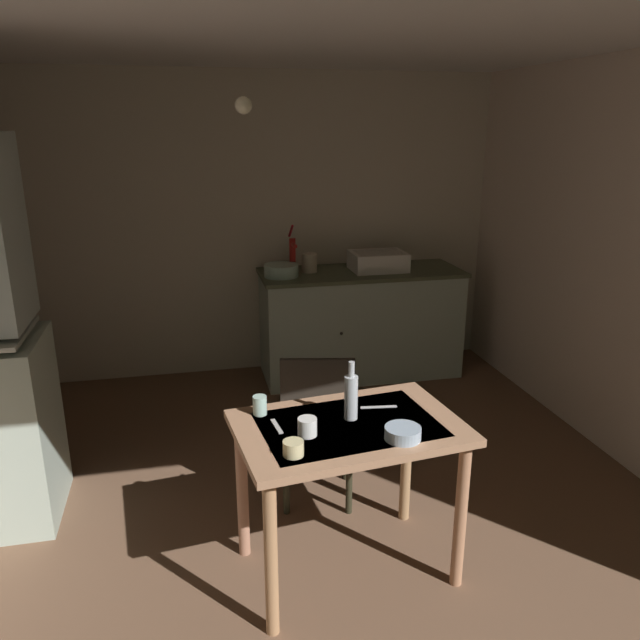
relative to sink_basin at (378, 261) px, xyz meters
name	(u,v)px	position (x,y,z in m)	size (l,w,h in m)	color
ground_plane	(277,483)	(-1.10, -1.55, -0.97)	(5.29, 5.29, 0.00)	brown
wall_back	(238,227)	(-1.10, 0.37, 0.25)	(4.39, 0.10, 2.45)	beige
wall_right	(629,264)	(1.09, -1.55, 0.25)	(0.10, 3.85, 2.45)	beige
ceiling_slab	(265,21)	(-1.10, -1.55, 1.53)	(4.39, 3.85, 0.10)	silver
counter_cabinet	(360,323)	(-0.14, 0.00, -0.52)	(1.65, 0.64, 0.89)	#A7B7A8
sink_basin	(378,261)	(0.00, 0.00, 0.00)	(0.44, 0.34, 0.15)	white
hand_pump	(293,252)	(-0.70, 0.05, 0.09)	(0.05, 0.27, 0.39)	#B21E19
mixing_bowl_counter	(281,270)	(-0.81, -0.05, -0.03)	(0.27, 0.27, 0.10)	#ADD1C1
stoneware_crock	(309,263)	(-0.56, 0.06, 0.00)	(0.12, 0.12, 0.15)	beige
dining_table	(348,449)	(-0.88, -2.35, -0.33)	(1.07, 0.76, 0.76)	tan
chair_far_side	(317,425)	(-0.90, -1.80, -0.49)	(0.47, 0.47, 0.91)	#292819
serving_bowl_wide	(403,433)	(-0.69, -2.53, -0.18)	(0.16, 0.16, 0.05)	#9EB2C6
teacup_mint	(307,427)	(-1.08, -2.41, -0.17)	(0.08, 0.08, 0.08)	white
teacup_cream	(260,405)	(-1.25, -2.17, -0.16)	(0.06, 0.06, 0.09)	#ADD1C1
mug_dark	(293,448)	(-1.17, -2.57, -0.18)	(0.09, 0.09, 0.06)	beige
glass_bottle	(351,396)	(-0.86, -2.30, -0.10)	(0.06, 0.06, 0.27)	#B7BCC1
table_knife	(379,407)	(-0.70, -2.22, -0.21)	(0.17, 0.02, 0.01)	silver
teaspoon_near_bowl	(277,426)	(-1.20, -2.31, -0.21)	(0.14, 0.02, 0.01)	beige
pendant_bulb	(244,105)	(-1.23, -1.73, 1.15)	(0.08, 0.08, 0.08)	#F9EFCC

